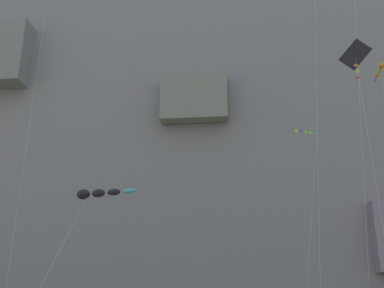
{
  "coord_description": "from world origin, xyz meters",
  "views": [
    {
      "loc": [
        4.99,
        -9.11,
        2.23
      ],
      "look_at": [
        1.8,
        23.49,
        13.55
      ],
      "focal_mm": 42.41,
      "sensor_mm": 36.0,
      "label": 1
    }
  ],
  "objects_px": {
    "kite_banner_near_cliff": "(307,158)",
    "kite_windsock_upper_right": "(97,194)",
    "kite_diamond_high_center": "(356,59)",
    "kite_windsock_mid_left": "(379,71)"
  },
  "relations": [
    {
      "from": "kite_banner_near_cliff",
      "to": "kite_windsock_upper_right",
      "type": "bearing_deg",
      "value": -128.26
    },
    {
      "from": "kite_windsock_upper_right",
      "to": "kite_banner_near_cliff",
      "type": "bearing_deg",
      "value": 51.74
    },
    {
      "from": "kite_diamond_high_center",
      "to": "kite_windsock_mid_left",
      "type": "height_order",
      "value": "kite_windsock_mid_left"
    },
    {
      "from": "kite_windsock_upper_right",
      "to": "kite_windsock_mid_left",
      "type": "bearing_deg",
      "value": 43.04
    },
    {
      "from": "kite_diamond_high_center",
      "to": "kite_banner_near_cliff",
      "type": "bearing_deg",
      "value": 94.28
    },
    {
      "from": "kite_windsock_upper_right",
      "to": "kite_diamond_high_center",
      "type": "height_order",
      "value": "kite_diamond_high_center"
    },
    {
      "from": "kite_windsock_upper_right",
      "to": "kite_windsock_mid_left",
      "type": "relative_size",
      "value": 0.31
    },
    {
      "from": "kite_windsock_upper_right",
      "to": "kite_banner_near_cliff",
      "type": "xyz_separation_m",
      "value": [
        14.4,
        18.26,
        7.28
      ]
    },
    {
      "from": "kite_windsock_upper_right",
      "to": "kite_banner_near_cliff",
      "type": "distance_m",
      "value": 24.37
    },
    {
      "from": "kite_windsock_mid_left",
      "to": "kite_banner_near_cliff",
      "type": "bearing_deg",
      "value": -157.88
    }
  ]
}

